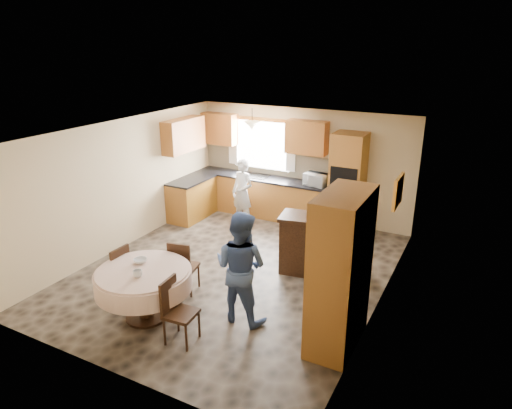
{
  "coord_description": "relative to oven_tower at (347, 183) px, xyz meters",
  "views": [
    {
      "loc": [
        3.68,
        -6.26,
        3.88
      ],
      "look_at": [
        0.25,
        0.3,
        1.2
      ],
      "focal_mm": 32.0,
      "sensor_mm": 36.0,
      "label": 1
    }
  ],
  "objects": [
    {
      "name": "counter_left",
      "position": [
        -3.35,
        -0.89,
        -0.16
      ],
      "size": [
        0.64,
        1.2,
        0.04
      ],
      "primitive_type": "cube",
      "color": "black",
      "rests_on": "base_cab_left"
    },
    {
      "name": "curtain_left",
      "position": [
        -2.9,
        0.24,
        0.59
      ],
      "size": [
        0.22,
        0.02,
        1.15
      ],
      "primitive_type": "cube",
      "color": "white",
      "rests_on": "wall_back"
    },
    {
      "name": "counter_back",
      "position": [
        -2.0,
        0.01,
        -0.16
      ],
      "size": [
        3.3,
        0.64,
        0.04
      ],
      "primitive_type": "cube",
      "color": "black",
      "rests_on": "base_cab_back"
    },
    {
      "name": "curtain_right",
      "position": [
        -1.4,
        0.24,
        0.59
      ],
      "size": [
        0.22,
        0.02,
        1.15
      ],
      "primitive_type": "cube",
      "color": "white",
      "rests_on": "wall_back"
    },
    {
      "name": "chair_right",
      "position": [
        -0.86,
        -4.78,
        -0.56
      ],
      "size": [
        0.43,
        0.43,
        0.91
      ],
      "rotation": [
        0.0,
        0.0,
        1.65
      ],
      "color": "#371F0F",
      "rests_on": "floor"
    },
    {
      "name": "cup_table",
      "position": [
        -1.51,
        -4.75,
        -0.22
      ],
      "size": [
        0.16,
        0.16,
        0.1
      ],
      "primitive_type": "imported",
      "rotation": [
        0.0,
        0.0,
        -0.27
      ],
      "color": "#B2B2B2",
      "rests_on": "dining_table"
    },
    {
      "name": "oven_upper",
      "position": [
        0.0,
        -0.31,
        0.19
      ],
      "size": [
        0.56,
        0.01,
        0.45
      ],
      "primitive_type": "cube",
      "color": "black",
      "rests_on": "oven_tower"
    },
    {
      "name": "wall_back",
      "position": [
        -1.15,
        0.31,
        0.19
      ],
      "size": [
        5.0,
        0.02,
        2.5
      ],
      "primitive_type": "cube",
      "color": "tan",
      "rests_on": "floor"
    },
    {
      "name": "wall_cab_right",
      "position": [
        -1.0,
        0.15,
        0.85
      ],
      "size": [
        0.9,
        0.33,
        0.72
      ],
      "primitive_type": "cube",
      "color": "#C06830",
      "rests_on": "wall_back"
    },
    {
      "name": "dining_table",
      "position": [
        -1.59,
        -4.57,
        -0.44
      ],
      "size": [
        1.38,
        1.38,
        0.79
      ],
      "color": "#371F0F",
      "rests_on": "floor"
    },
    {
      "name": "framed_picture",
      "position": [
        1.32,
        -1.66,
        0.51
      ],
      "size": [
        0.06,
        0.61,
        0.51
      ],
      "color": "gold",
      "rests_on": "wall_right"
    },
    {
      "name": "chair_back",
      "position": [
        -1.53,
        -3.74,
        -0.55
      ],
      "size": [
        0.47,
        0.47,
        0.91
      ],
      "rotation": [
        0.0,
        0.0,
        3.36
      ],
      "color": "#371F0F",
      "rests_on": "floor"
    },
    {
      "name": "person_sink",
      "position": [
        -2.09,
        -0.76,
        -0.31
      ],
      "size": [
        0.62,
        0.48,
        1.49
      ],
      "primitive_type": "imported",
      "rotation": [
        0.0,
        0.0,
        -0.24
      ],
      "color": "silver",
      "rests_on": "floor"
    },
    {
      "name": "wall_cab_left",
      "position": [
        -3.2,
        0.15,
        0.85
      ],
      "size": [
        0.85,
        0.33,
        0.72
      ],
      "primitive_type": "cube",
      "color": "#C06830",
      "rests_on": "wall_back"
    },
    {
      "name": "oven_lower",
      "position": [
        0.0,
        -0.31,
        -0.31
      ],
      "size": [
        0.56,
        0.01,
        0.45
      ],
      "primitive_type": "cube",
      "color": "black",
      "rests_on": "oven_tower"
    },
    {
      "name": "bowl_sideboard",
      "position": [
        -0.22,
        -2.1,
        -0.05
      ],
      "size": [
        0.29,
        0.29,
        0.06
      ],
      "primitive_type": "imported",
      "rotation": [
        0.0,
        0.0,
        -0.35
      ],
      "color": "#B2B2B2",
      "rests_on": "sideboard"
    },
    {
      "name": "wall_cab_side",
      "position": [
        -3.48,
        -0.89,
        0.85
      ],
      "size": [
        0.33,
        1.2,
        0.72
      ],
      "primitive_type": "cube",
      "color": "#C06830",
      "rests_on": "wall_left"
    },
    {
      "name": "person_dining",
      "position": [
        -0.35,
        -3.92,
        -0.22
      ],
      "size": [
        0.84,
        0.66,
        1.67
      ],
      "primitive_type": "imported",
      "rotation": [
        0.0,
        0.0,
        3.11
      ],
      "color": "#3D5486",
      "rests_on": "floor"
    },
    {
      "name": "ceiling",
      "position": [
        -1.15,
        -2.69,
        1.44
      ],
      "size": [
        5.0,
        6.0,
        0.01
      ],
      "primitive_type": "cube",
      "color": "white",
      "rests_on": "wall_back"
    },
    {
      "name": "backsplash",
      "position": [
        -2.0,
        0.3,
        0.12
      ],
      "size": [
        3.3,
        0.02,
        0.55
      ],
      "primitive_type": "cube",
      "color": "beige",
      "rests_on": "wall_back"
    },
    {
      "name": "microwave",
      "position": [
        -0.68,
        -0.04,
        -0.0
      ],
      "size": [
        0.53,
        0.4,
        0.27
      ],
      "primitive_type": "imported",
      "rotation": [
        0.0,
        0.0,
        -0.15
      ],
      "color": "silver",
      "rests_on": "counter_back"
    },
    {
      "name": "oven_tower",
      "position": [
        0.0,
        0.0,
        0.0
      ],
      "size": [
        0.66,
        0.62,
        2.12
      ],
      "primitive_type": "cube",
      "color": "#AE662E",
      "rests_on": "floor"
    },
    {
      "name": "wall_right",
      "position": [
        1.35,
        -2.69,
        0.19
      ],
      "size": [
        0.02,
        6.0,
        2.5
      ],
      "primitive_type": "cube",
      "color": "tan",
      "rests_on": "floor"
    },
    {
      "name": "wall_front",
      "position": [
        -1.15,
        -5.69,
        0.19
      ],
      "size": [
        5.0,
        0.02,
        2.5
      ],
      "primitive_type": "cube",
      "color": "tan",
      "rests_on": "floor"
    },
    {
      "name": "space_heater",
      "position": [
        0.85,
        -2.1,
        -0.82
      ],
      "size": [
        0.39,
        0.3,
        0.49
      ],
      "primitive_type": "cube",
      "rotation": [
        0.0,
        0.0,
        0.15
      ],
      "color": "black",
      "rests_on": "floor"
    },
    {
      "name": "bowl_table",
      "position": [
        -1.77,
        -4.41,
        -0.24
      ],
      "size": [
        0.24,
        0.24,
        0.06
      ],
      "primitive_type": "imported",
      "rotation": [
        0.0,
        0.0,
        -0.24
      ],
      "color": "#B2B2B2",
      "rests_on": "dining_table"
    },
    {
      "name": "cupboard",
      "position": [
        1.07,
        -3.82,
        0.01
      ],
      "size": [
        0.56,
        1.12,
        2.14
      ],
      "primitive_type": "cube",
      "color": "#AE662E",
      "rests_on": "floor"
    },
    {
      "name": "base_cab_back",
      "position": [
        -2.0,
        0.01,
        -0.62
      ],
      "size": [
        3.3,
        0.6,
        0.88
      ],
      "primitive_type": "cube",
      "color": "#AE662E",
      "rests_on": "floor"
    },
    {
      "name": "pendant",
      "position": [
        -2.15,
        -0.19,
        1.06
      ],
      "size": [
        0.36,
        0.36,
        0.18
      ],
      "primitive_type": "cone",
      "rotation": [
        3.14,
        0.0,
        0.0
      ],
      "color": "beige",
      "rests_on": "ceiling"
    },
    {
      "name": "floor",
      "position": [
        -1.15,
        -2.69,
        -1.06
      ],
      "size": [
        5.0,
        6.0,
        0.01
      ],
      "primitive_type": "cube",
      "color": "brown",
      "rests_on": "ground"
    },
    {
      "name": "sideboard",
      "position": [
        0.18,
        -2.1,
        -0.57
      ],
      "size": [
        1.45,
        0.79,
        0.98
      ],
      "primitive_type": "cube",
      "rotation": [
        0.0,
        0.0,
        0.17
      ],
      "color": "#371F0F",
      "rests_on": "floor"
    },
    {
      "name": "bottle_sideboard",
      "position": [
        0.45,
        -2.1,
        0.08
      ],
      "size": [
        0.13,
        0.13,
        0.31
      ],
      "primitive_type": "imported",
      "rotation": [
        0.0,
        0.0,
        0.15
      ],
      "color": "silver",
      "rests_on": "sideboard"
    },
    {
      "name": "base_cab_left",
      "position": [
        -3.35,
        -0.89,
        -0.62
      ],
      "size": [
        0.6,
        1.2,
        0.88
      ],
      "primitive_type": "cube",
      "color": "#AE662E",
      "rests_on": "floor"
    },
    {
      "name": "wall_left",
      "position": [
        -3.65,
        -2.69,
        0.19
      ],
      "size": [
        0.02,
        6.0,
        2.5
      ],
      "primitive_type": "cube",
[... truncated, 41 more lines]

